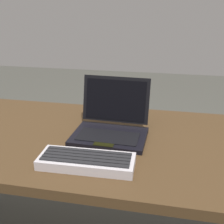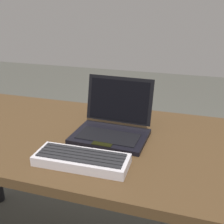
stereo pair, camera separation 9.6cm
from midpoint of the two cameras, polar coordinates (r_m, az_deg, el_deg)
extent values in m
cube|color=#422E19|center=(1.08, -7.98, -5.84)|extent=(1.61, 0.67, 0.03)
cube|color=black|center=(1.04, -3.27, -5.24)|extent=(0.28, 0.20, 0.02)
cube|color=black|center=(1.03, -3.51, -5.11)|extent=(0.23, 0.11, 0.00)
cube|color=black|center=(0.98, -4.54, -6.70)|extent=(0.07, 0.03, 0.00)
cube|color=black|center=(1.10, -1.71, 2.57)|extent=(0.27, 0.06, 0.18)
cube|color=black|center=(1.10, -1.77, 2.43)|extent=(0.24, 0.05, 0.16)
cube|color=silver|center=(1.10, -1.78, 2.12)|extent=(0.23, 0.01, 0.01)
cube|color=#B9B3B8|center=(0.89, -8.40, -10.15)|extent=(0.30, 0.12, 0.03)
cube|color=black|center=(0.85, -9.20, -10.36)|extent=(0.28, 0.02, 0.00)
cube|color=black|center=(0.87, -8.82, -9.75)|extent=(0.28, 0.02, 0.00)
cube|color=black|center=(0.88, -8.46, -9.16)|extent=(0.28, 0.02, 0.00)
cube|color=black|center=(0.89, -8.11, -8.59)|extent=(0.28, 0.02, 0.00)
cube|color=black|center=(0.91, -7.77, -8.04)|extent=(0.28, 0.02, 0.00)
camera|label=1|loc=(0.05, -92.80, -1.12)|focal=44.26mm
camera|label=2|loc=(0.05, 87.20, 1.12)|focal=44.26mm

